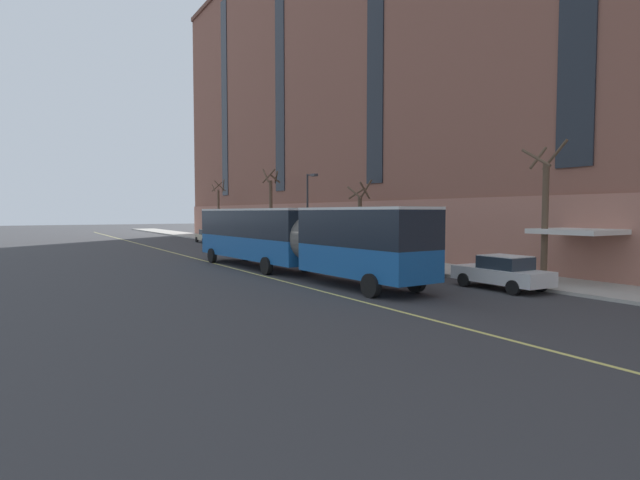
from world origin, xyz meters
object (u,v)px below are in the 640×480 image
parked_car_champagne_2 (264,243)px  street_tree_far_uptown (271,207)px  parked_car_black_5 (404,261)px  street_tree_near_corner (545,213)px  parked_car_white_4 (502,272)px  street_lamp (309,204)px  street_tree_mid_block (360,219)px  parked_car_champagne_1 (208,236)px  street_tree_far_downtown (219,209)px  fire_hydrant (517,275)px  parked_car_white_6 (237,240)px  city_bus (289,236)px

parked_car_champagne_2 → street_tree_far_uptown: (2.94, 4.58, 3.23)m
parked_car_black_5 → street_tree_near_corner: street_tree_near_corner is taller
parked_car_white_4 → street_tree_far_uptown: street_tree_far_uptown is taller
street_lamp → street_tree_mid_block: bearing=-78.7°
parked_car_champagne_1 → street_tree_mid_block: (2.88, -25.83, 2.21)m
street_tree_mid_block → street_tree_far_downtown: bearing=90.0°
parked_car_white_4 → parked_car_black_5: size_ratio=0.96×
parked_car_champagne_2 → street_lamp: size_ratio=0.69×
street_tree_near_corner → fire_hydrant: size_ratio=9.45×
parked_car_champagne_1 → street_tree_far_uptown: (2.87, -10.79, 3.23)m
parked_car_white_4 → parked_car_champagne_2: bearing=90.4°
parked_car_white_6 → street_tree_mid_block: street_tree_mid_block is taller
city_bus → parked_car_white_4: city_bus is taller
parked_car_champagne_1 → street_tree_near_corner: (2.86, -40.84, 2.67)m
parked_car_white_6 → street_tree_near_corner: bearing=-84.7°
parked_car_champagne_2 → fire_hydrant: parked_car_champagne_2 is taller
street_tree_mid_block → fire_hydrant: (-1.21, -14.44, -2.50)m
parked_car_champagne_1 → street_tree_near_corner: 41.03m
city_bus → street_tree_far_downtown: size_ratio=2.80×
city_bus → street_lamp: bearing=55.0°
city_bus → fire_hydrant: bearing=-53.6°
fire_hydrant → street_lamp: bearing=89.7°
street_tree_near_corner → street_lamp: street_tree_near_corner is taller
parked_car_champagne_1 → parked_car_white_6: size_ratio=0.93×
parked_car_white_4 → street_tree_far_downtown: 45.10m
parked_car_champagne_2 → parked_car_white_6: size_ratio=0.94×
street_tree_far_uptown → street_tree_far_downtown: size_ratio=1.04×
parked_car_white_4 → parked_car_champagne_1: bearing=90.1°
city_bus → street_tree_mid_block: size_ratio=3.63×
parked_car_champagne_2 → street_tree_far_uptown: 6.33m
street_lamp → city_bus: bearing=-125.0°
street_tree_far_downtown → parked_car_champagne_2: bearing=-98.5°
street_tree_far_downtown → street_lamp: 24.51m
street_lamp → fire_hydrant: (-0.10, -20.03, -3.66)m
parked_car_white_6 → street_tree_mid_block: 17.18m
street_tree_mid_block → street_tree_far_downtown: 30.08m
parked_car_white_6 → street_tree_near_corner: (2.95, -31.79, 2.67)m
parked_car_champagne_1 → parked_car_white_6: same height
city_bus → street_tree_far_uptown: bearing=67.1°
parked_car_white_4 → street_tree_near_corner: bearing=-3.6°
parked_car_champagne_2 → street_tree_far_downtown: bearing=81.5°
street_tree_far_downtown → city_bus: bearing=-103.5°
parked_car_champagne_1 → parked_car_black_5: (-0.06, -34.13, 0.00)m
city_bus → parked_car_champagne_2: city_bus is taller
city_bus → street_tree_far_uptown: size_ratio=2.69×
parked_car_white_4 → fire_hydrant: 1.64m
parked_car_white_6 → fire_hydrant: parked_car_white_6 is taller
parked_car_white_4 → fire_hydrant: size_ratio=6.30×
city_bus → parked_car_white_4: bearing=-61.0°
street_tree_far_downtown → fire_hydrant: 44.65m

